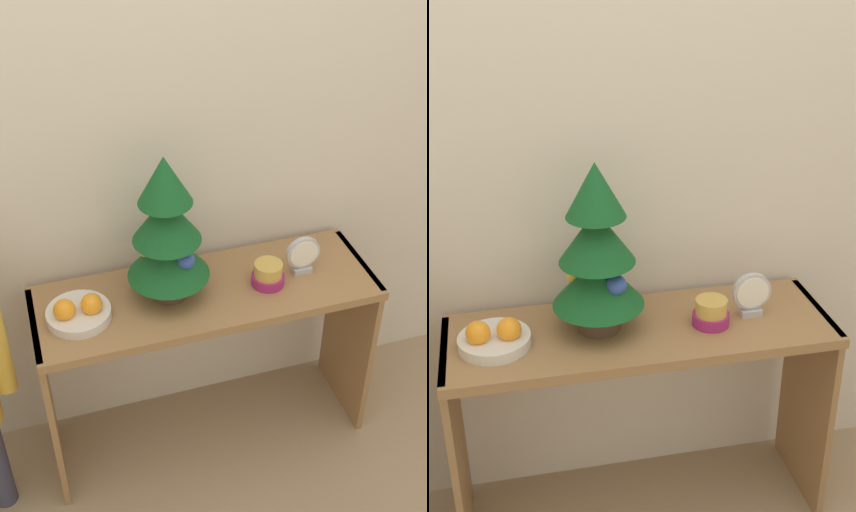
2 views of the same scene
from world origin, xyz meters
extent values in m
plane|color=#997F60|center=(0.00, 0.00, 0.00)|extent=(12.00, 12.00, 0.00)
cube|color=beige|center=(0.00, 0.42, 1.25)|extent=(7.00, 0.05, 2.50)
cube|color=olive|center=(0.00, 0.19, 0.67)|extent=(1.11, 0.38, 0.03)
cube|color=olive|center=(-0.55, 0.19, 0.34)|extent=(0.02, 0.35, 0.68)
cube|color=olive|center=(0.55, 0.19, 0.34)|extent=(0.02, 0.35, 0.68)
cylinder|color=#4C3828|center=(-0.12, 0.21, 0.71)|extent=(0.12, 0.12, 0.05)
cylinder|color=brown|center=(-0.12, 0.21, 0.75)|extent=(0.02, 0.02, 0.04)
cone|color=#145123|center=(-0.12, 0.21, 0.84)|extent=(0.26, 0.26, 0.15)
cone|color=#145123|center=(-0.12, 0.21, 0.97)|extent=(0.21, 0.21, 0.15)
cone|color=#145123|center=(-0.12, 0.21, 1.10)|extent=(0.16, 0.16, 0.15)
sphere|color=#2D4CA8|center=(-0.07, 0.16, 0.84)|extent=(0.06, 0.06, 0.06)
sphere|color=red|center=(-0.11, 0.16, 0.92)|extent=(0.05, 0.05, 0.05)
sphere|color=gold|center=(-0.12, 0.26, 1.06)|extent=(0.04, 0.04, 0.04)
sphere|color=gold|center=(-0.18, 0.24, 0.84)|extent=(0.04, 0.04, 0.04)
cylinder|color=silver|center=(-0.41, 0.18, 0.70)|extent=(0.20, 0.20, 0.03)
sphere|color=orange|center=(-0.37, 0.17, 0.73)|extent=(0.07, 0.07, 0.07)
sphere|color=orange|center=(-0.45, 0.17, 0.73)|extent=(0.07, 0.07, 0.07)
cylinder|color=#9E2366|center=(0.20, 0.16, 0.70)|extent=(0.11, 0.11, 0.03)
cylinder|color=gold|center=(0.20, 0.16, 0.74)|extent=(0.09, 0.09, 0.05)
cube|color=#B2B2B7|center=(0.33, 0.19, 0.69)|extent=(0.06, 0.04, 0.02)
cylinder|color=#B2B2B7|center=(0.33, 0.19, 0.76)|extent=(0.11, 0.02, 0.11)
cylinder|color=white|center=(0.33, 0.18, 0.76)|extent=(0.10, 0.00, 0.10)
camera|label=1|loc=(-0.50, -1.50, 2.14)|focal=50.00mm
camera|label=2|loc=(-0.36, -1.52, 1.75)|focal=50.00mm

